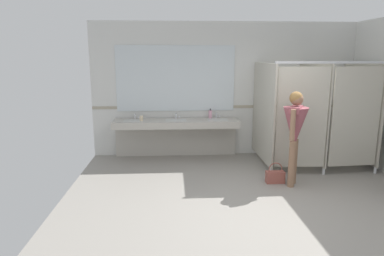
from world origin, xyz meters
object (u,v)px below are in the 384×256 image
(paper_cup, at_px, (141,118))
(handbag, at_px, (275,176))
(soap_dispenser, at_px, (210,114))
(person_standing, at_px, (295,128))

(paper_cup, bearing_deg, handbag, -31.62)
(handbag, height_order, soap_dispenser, soap_dispenser)
(person_standing, distance_m, paper_cup, 3.06)
(person_standing, height_order, soap_dispenser, person_standing)
(handbag, bearing_deg, paper_cup, 148.38)
(paper_cup, bearing_deg, soap_dispenser, 9.70)
(soap_dispenser, distance_m, paper_cup, 1.46)
(person_standing, distance_m, soap_dispenser, 2.17)
(paper_cup, bearing_deg, person_standing, -30.88)
(person_standing, distance_m, handbag, 0.91)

